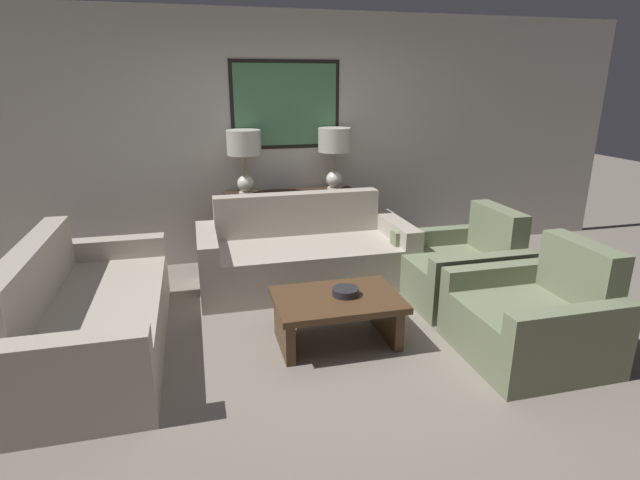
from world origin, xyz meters
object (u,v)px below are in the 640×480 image
Objects in this scene: table_lamp_right at (334,147)px; couch_by_back_wall at (305,256)px; couch_by_side at (89,317)px; table_lamp_left at (244,149)px; console_table at (292,227)px; armchair_near_back_wall at (461,270)px; coffee_table at (337,310)px; decorative_bowl at (345,292)px; armchair_near_camera at (534,320)px.

table_lamp_right is 1.28m from couch_by_back_wall.
table_lamp_left is at bearing 49.91° from couch_by_side.
armchair_near_back_wall is at bearing -45.97° from console_table.
couch_by_side is 2.16× the size of coffee_table.
console_table is 1.46× the size of armchair_near_back_wall.
couch_by_back_wall is 1.23m from decorative_bowl.
decorative_bowl is 1.38m from armchair_near_back_wall.
couch_by_side is 1.83m from coffee_table.
table_lamp_left is 3.28× the size of decorative_bowl.
console_table reaches higher than decorative_bowl.
couch_by_back_wall is 2.20m from armchair_near_camera.
couch_by_side is at bearing 170.63° from coffee_table.
table_lamp_left is 0.97m from table_lamp_right.
console_table is at bearing 89.27° from coffee_table.
coffee_table is (-0.51, -1.89, -0.99)m from table_lamp_right.
table_lamp_right is 0.32× the size of couch_by_back_wall.
couch_by_side is at bearing -138.89° from console_table.
coffee_table is 0.99× the size of armchair_near_camera.
console_table is 1.00m from table_lamp_left.
table_lamp_left reaches higher than couch_by_side.
decorative_bowl is at bearing 8.98° from coffee_table.
armchair_near_camera is at bearing -22.76° from decorative_bowl.
table_lamp_left is at bearing 105.72° from decorative_bowl.
couch_by_side is 3.25m from armchair_near_camera.
armchair_near_back_wall is at bearing 21.92° from decorative_bowl.
couch_by_side is (-2.31, -1.59, -0.98)m from table_lamp_right.
couch_by_back_wall is at bearing 92.09° from decorative_bowl.
couch_by_back_wall and couch_by_side have the same top height.
table_lamp_left is 1.00× the size of table_lamp_right.
table_lamp_right reaches higher than couch_by_back_wall.
armchair_near_camera reaches higher than coffee_table.
armchair_near_back_wall is 1.00× the size of armchair_near_camera.
table_lamp_left is 0.69× the size of armchair_near_camera.
coffee_table is 0.15m from decorative_bowl.
couch_by_back_wall is at bearing 151.81° from armchair_near_back_wall.
coffee_table is 4.68× the size of decorative_bowl.
table_lamp_right is 2.74m from armchair_near_camera.
couch_by_side is at bearing -145.41° from table_lamp_right.
table_lamp_right reaches higher than decorative_bowl.
couch_by_back_wall is 2.16× the size of coffee_table.
couch_by_back_wall is at bearing 27.11° from couch_by_side.
table_lamp_left is 0.70× the size of coffee_table.
couch_by_back_wall is 1.23m from coffee_table.
coffee_table is (0.46, -1.89, -0.99)m from table_lamp_left.
table_lamp_right is at bearing 34.59° from couch_by_side.
couch_by_side is 1.90m from decorative_bowl.
armchair_near_back_wall is 1.05m from armchair_near_camera.
coffee_table is 0.99× the size of armchair_near_back_wall.
decorative_bowl is 1.39m from armchair_near_camera.
decorative_bowl is at bearing -88.64° from console_table.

